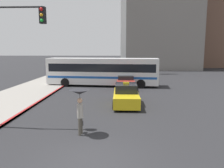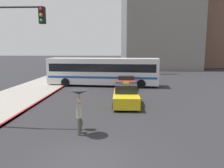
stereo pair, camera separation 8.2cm
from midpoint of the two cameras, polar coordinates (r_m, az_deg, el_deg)
The scene contains 8 objects.
ground_plane at distance 8.66m, azimuth -5.86°, elevation -19.06°, with size 300.00×300.00×0.00m, color #262628.
taxi at distance 16.36m, azimuth 3.81°, elevation -2.96°, with size 1.91×4.47×1.70m.
sedan_red at distance 23.40m, azimuth 3.73°, elevation 0.50°, with size 1.91×4.43×1.38m.
city_bus at distance 24.78m, azimuth -2.29°, elevation 3.53°, with size 12.54×3.60×3.14m.
pedestrian_with_umbrella at distance 10.44m, azimuth -8.36°, elevation -3.96°, with size 0.99×0.99×2.21m.
traffic_light at distance 12.22m, azimuth -24.84°, elevation 9.61°, with size 2.96×0.38×6.43m.
building_tower_near at distance 51.37m, azimuth 12.45°, elevation 18.89°, with size 15.51×13.71×26.31m.
monument_cross at distance 38.15m, azimuth 3.24°, elevation 17.98°, with size 7.83×0.90×17.80m.
Camera 2 is at (1.21, -7.56, 4.05)m, focal length 35.00 mm.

